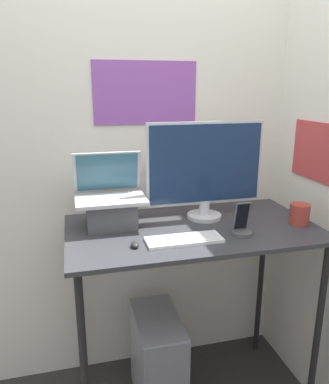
% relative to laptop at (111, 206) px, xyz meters
% --- Properties ---
extents(wall_back, '(6.00, 0.06, 2.60)m').
position_rel_laptop_xyz_m(wall_back, '(0.37, 0.31, 0.21)').
color(wall_back, silver).
rests_on(wall_back, ground_plane).
extents(desk, '(1.17, 0.64, 0.99)m').
position_rel_laptop_xyz_m(desk, '(0.37, -0.10, -0.21)').
color(desk, '#333338').
rests_on(desk, ground_plane).
extents(laptop, '(0.32, 0.24, 0.34)m').
position_rel_laptop_xyz_m(laptop, '(0.00, 0.00, 0.00)').
color(laptop, '#4C4C51').
rests_on(laptop, desk).
extents(monitor, '(0.58, 0.17, 0.48)m').
position_rel_laptop_xyz_m(monitor, '(0.46, 0.01, 0.14)').
color(monitor, silver).
rests_on(monitor, desk).
extents(keyboard, '(0.33, 0.12, 0.02)m').
position_rel_laptop_xyz_m(keyboard, '(0.28, -0.25, -0.09)').
color(keyboard, white).
rests_on(keyboard, desk).
extents(mouse, '(0.03, 0.05, 0.02)m').
position_rel_laptop_xyz_m(mouse, '(0.07, -0.26, -0.09)').
color(mouse, '#262626').
rests_on(mouse, desk).
extents(cell_phone, '(0.09, 0.09, 0.15)m').
position_rel_laptop_xyz_m(cell_phone, '(0.55, -0.24, -0.06)').
color(cell_phone, '#4C4C51').
rests_on(cell_phone, desk).
extents(computer_tower, '(0.22, 0.42, 0.51)m').
position_rel_laptop_xyz_m(computer_tower, '(0.20, -0.08, -0.83)').
color(computer_tower, gray).
rests_on(computer_tower, ground_plane).
extents(mug, '(0.09, 0.09, 0.10)m').
position_rel_laptop_xyz_m(mug, '(0.88, -0.18, -0.05)').
color(mug, '#9E382D').
rests_on(mug, desk).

